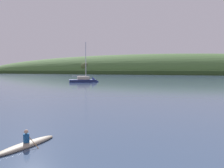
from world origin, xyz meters
name	(u,v)px	position (x,y,z in m)	size (l,w,h in m)	color
far_shoreline_hill	(142,73)	(-40.26, 224.18, 0.16)	(502.05, 93.64, 37.46)	#314A21
sailboat_midwater_white	(86,81)	(-28.14, 77.16, 0.39)	(9.65, 7.62, 14.17)	navy
canoe_with_paddler	(26,144)	(-5.37, 23.02, 0.10)	(1.70, 3.85, 1.02)	gray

